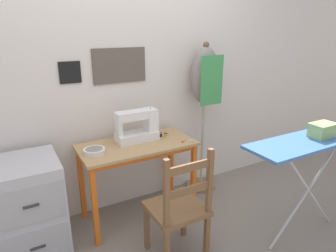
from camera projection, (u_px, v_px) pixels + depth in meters
The scene contains 13 objects.
ground_plane at pixel (151, 230), 2.61m from camera, with size 14.00×14.00×0.00m, color gray.
wall_back at pixel (121, 74), 2.67m from camera, with size 10.00×0.07×2.55m.
sewing_table at pixel (138, 155), 2.61m from camera, with size 0.99×0.50×0.72m.
sewing_machine at pixel (139, 126), 2.62m from camera, with size 0.38×0.17×0.30m.
fabric_bowl at pixel (94, 151), 2.37m from camera, with size 0.17×0.17×0.04m.
scissors at pixel (185, 141), 2.63m from camera, with size 0.13×0.04×0.01m.
thread_spool_near_machine at pixel (161, 135), 2.73m from camera, with size 0.03×0.03×0.04m.
thread_spool_mid_table at pixel (166, 135), 2.74m from camera, with size 0.04×0.04×0.03m.
wooden_chair at pixel (179, 209), 2.18m from camera, with size 0.40×0.38×0.91m.
filing_cabinet at pixel (31, 208), 2.26m from camera, with size 0.47×0.53×0.76m.
dress_form at pixel (205, 86), 2.96m from camera, with size 0.32×0.32×1.55m.
ironing_board at pixel (316, 143), 2.29m from camera, with size 1.23×0.33×0.89m.
storage_box at pixel (323, 130), 2.27m from camera, with size 0.20×0.13×0.11m.
Camera 1 is at (-0.93, -1.98, 1.68)m, focal length 32.00 mm.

